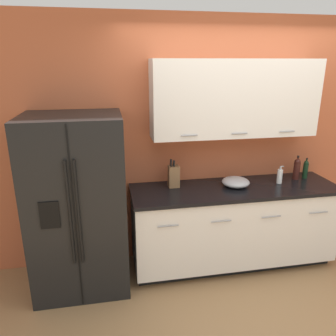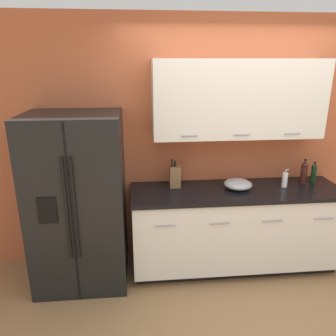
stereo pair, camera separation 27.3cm
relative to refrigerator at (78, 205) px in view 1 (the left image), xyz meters
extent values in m
plane|color=#997047|center=(1.67, -0.95, -0.85)|extent=(14.00, 14.00, 0.00)
cube|color=#BC5B38|center=(1.67, 0.39, 0.45)|extent=(10.00, 0.05, 2.60)
cube|color=white|center=(1.59, 0.21, 0.94)|extent=(1.70, 0.32, 0.76)
cylinder|color=#99999E|center=(1.08, 0.04, 0.62)|extent=(0.16, 0.01, 0.01)
cylinder|color=#99999E|center=(1.59, 0.04, 0.62)|extent=(0.16, 0.01, 0.01)
cylinder|color=#99999E|center=(2.10, 0.04, 0.62)|extent=(0.16, 0.01, 0.01)
cube|color=black|center=(1.59, 0.09, -0.81)|extent=(2.11, 0.54, 0.09)
cube|color=white|center=(1.59, 0.05, -0.37)|extent=(2.15, 0.62, 0.78)
cube|color=black|center=(1.59, 0.04, 0.03)|extent=(2.17, 0.64, 0.03)
cylinder|color=#99999E|center=(0.81, -0.27, -0.16)|extent=(0.20, 0.01, 0.01)
cylinder|color=#99999E|center=(1.33, -0.27, -0.16)|extent=(0.20, 0.01, 0.01)
cylinder|color=#99999E|center=(1.84, -0.27, -0.16)|extent=(0.20, 0.01, 0.01)
cylinder|color=#99999E|center=(2.36, -0.27, -0.16)|extent=(0.20, 0.01, 0.01)
cube|color=black|center=(0.00, 0.00, 0.00)|extent=(0.87, 0.71, 1.70)
cube|color=black|center=(0.00, -0.36, 0.00)|extent=(0.01, 0.01, 1.67)
cylinder|color=black|center=(-0.03, -0.37, 0.09)|extent=(0.02, 0.02, 0.94)
cylinder|color=black|center=(0.04, -0.37, 0.09)|extent=(0.02, 0.02, 0.94)
cube|color=black|center=(-0.20, -0.36, 0.09)|extent=(0.16, 0.01, 0.24)
cube|color=olive|center=(0.96, 0.18, 0.16)|extent=(0.11, 0.10, 0.22)
cylinder|color=black|center=(0.93, 0.19, 0.31)|extent=(0.01, 0.03, 0.07)
cylinder|color=black|center=(0.93, 0.16, 0.31)|extent=(0.02, 0.03, 0.08)
cylinder|color=black|center=(0.96, 0.19, 0.30)|extent=(0.02, 0.03, 0.06)
cylinder|color=black|center=(0.96, 0.16, 0.31)|extent=(0.02, 0.03, 0.07)
cylinder|color=#3D1914|center=(2.33, 0.16, 0.14)|extent=(0.07, 0.07, 0.19)
sphere|color=#3D1914|center=(2.33, 0.16, 0.25)|extent=(0.07, 0.07, 0.07)
cylinder|color=#3D1914|center=(2.33, 0.16, 0.27)|extent=(0.02, 0.02, 0.06)
cylinder|color=black|center=(2.33, 0.16, 0.31)|extent=(0.02, 0.02, 0.02)
cylinder|color=white|center=(2.09, 0.07, 0.13)|extent=(0.06, 0.06, 0.15)
cylinder|color=#B2B2B5|center=(2.09, 0.07, 0.22)|extent=(0.02, 0.02, 0.04)
cylinder|color=#B2B2B5|center=(2.11, 0.07, 0.24)|extent=(0.03, 0.01, 0.01)
cylinder|color=black|center=(2.45, 0.17, 0.13)|extent=(0.06, 0.06, 0.16)
sphere|color=black|center=(2.45, 0.17, 0.22)|extent=(0.05, 0.05, 0.05)
cylinder|color=black|center=(2.45, 0.17, 0.24)|extent=(0.02, 0.02, 0.06)
cylinder|color=black|center=(2.45, 0.17, 0.27)|extent=(0.02, 0.02, 0.01)
ellipsoid|color=#A3A3A5|center=(1.59, 0.07, 0.10)|extent=(0.29, 0.29, 0.09)
camera|label=1|loc=(0.31, -2.94, 1.29)|focal=35.00mm
camera|label=2|loc=(0.58, -2.98, 1.29)|focal=35.00mm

